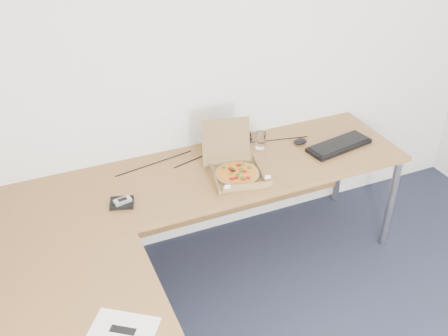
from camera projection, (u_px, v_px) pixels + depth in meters
name	position (u px, v px, depth m)	size (l,w,h in m)	color
desk	(182.00, 231.00, 2.76)	(2.50, 2.20, 0.73)	olive
pizza_box	(236.00, 170.00, 3.14)	(0.29, 0.34, 0.30)	olive
drinking_glass	(261.00, 140.00, 3.40)	(0.06, 0.06, 0.11)	silver
keyboard	(339.00, 145.00, 3.43)	(0.44, 0.16, 0.03)	black
mouse	(300.00, 142.00, 3.47)	(0.09, 0.06, 0.03)	black
wallet	(122.00, 203.00, 2.90)	(0.13, 0.11, 0.02)	black
phone	(123.00, 201.00, 2.89)	(0.09, 0.05, 0.02)	#B2B5BA
paper_sheet	(123.00, 330.00, 2.17)	(0.27, 0.19, 0.00)	white
dome_speaker	(245.00, 134.00, 3.50)	(0.10, 0.10, 0.08)	black
cable_bundle	(211.00, 153.00, 3.37)	(0.63, 0.04, 0.01)	black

